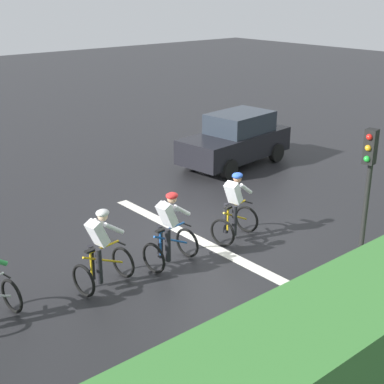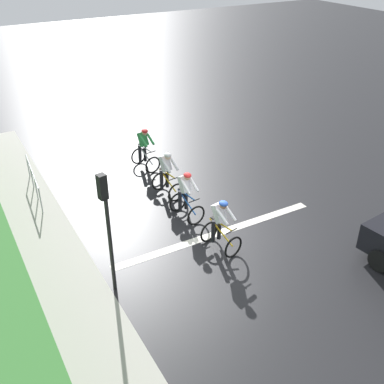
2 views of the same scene
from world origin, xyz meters
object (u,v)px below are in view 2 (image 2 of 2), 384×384
object	(u,v)px
cyclist_lead	(144,149)
cyclist_mid	(186,196)
cyclist_second	(167,175)
traffic_light_near_crossing	(106,216)
cyclist_fourth	(220,226)
pedestrian_railing_kerbside	(33,177)

from	to	relation	value
cyclist_lead	cyclist_mid	distance (m)	3.94
cyclist_second	cyclist_lead	bearing A→B (deg)	85.14
cyclist_lead	traffic_light_near_crossing	size ratio (longest dim) A/B	0.50
cyclist_mid	traffic_light_near_crossing	world-z (taller)	traffic_light_near_crossing
cyclist_second	cyclist_fourth	size ratio (longest dim) A/B	1.00
cyclist_lead	cyclist_second	size ratio (longest dim) A/B	1.00
cyclist_second	traffic_light_near_crossing	xyz separation A→B (m)	(-3.43, -3.66, 1.43)
cyclist_second	cyclist_mid	size ratio (longest dim) A/B	1.00
cyclist_lead	cyclist_fourth	bearing A→B (deg)	-92.70
cyclist_second	traffic_light_near_crossing	bearing A→B (deg)	-133.20
cyclist_lead	pedestrian_railing_kerbside	bearing A→B (deg)	-178.61
cyclist_second	cyclist_mid	world-z (taller)	same
cyclist_lead	traffic_light_near_crossing	distance (m)	7.13
cyclist_mid	traffic_light_near_crossing	bearing A→B (deg)	-148.23
cyclist_second	cyclist_fourth	world-z (taller)	same
cyclist_second	cyclist_mid	distance (m)	1.61
cyclist_lead	cyclist_fourth	world-z (taller)	same
cyclist_lead	cyclist_second	distance (m)	2.32
cyclist_mid	cyclist_lead	bearing A→B (deg)	85.28
cyclist_lead	cyclist_mid	bearing A→B (deg)	-94.72
cyclist_fourth	pedestrian_railing_kerbside	world-z (taller)	cyclist_fourth
cyclist_mid	traffic_light_near_crossing	distance (m)	4.14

